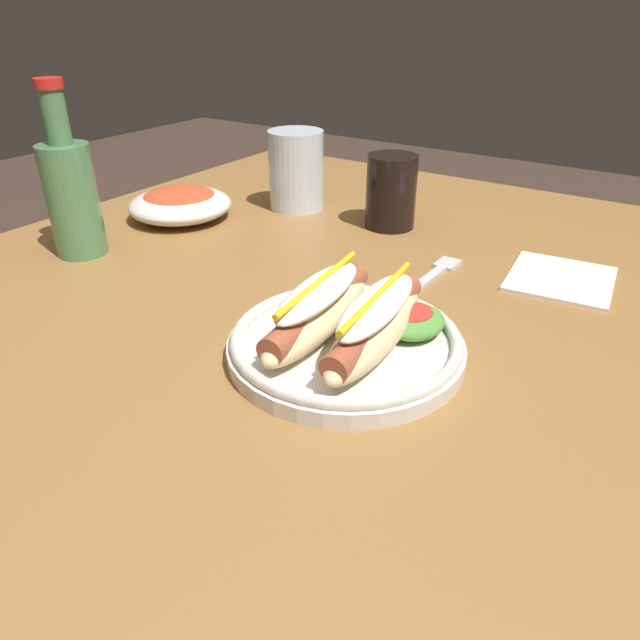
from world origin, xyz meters
The scene contains 8 objects.
dining_table centered at (0.00, 0.00, 0.65)m, with size 1.38×1.03×0.74m.
hot_dog_plate centered at (0.02, -0.09, 0.77)m, with size 0.23×0.23×0.08m.
fork centered at (0.25, -0.08, 0.74)m, with size 0.12×0.03×0.00m.
soda_cup centered at (0.37, 0.05, 0.79)m, with size 0.07×0.07×0.11m, color black.
water_cup centered at (0.37, 0.22, 0.80)m, with size 0.09×0.09×0.12m, color silver.
glass_bottle centered at (0.04, 0.35, 0.82)m, with size 0.07×0.07×0.22m.
side_bowl centered at (0.22, 0.34, 0.76)m, with size 0.16×0.16×0.05m.
napkin centered at (0.31, -0.22, 0.74)m, with size 0.13×0.12×0.00m, color white.
Camera 1 is at (-0.40, -0.34, 1.05)m, focal length 32.86 mm.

